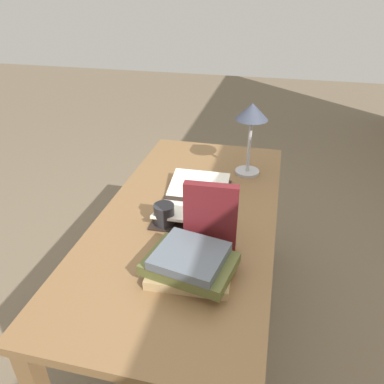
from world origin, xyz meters
The scene contains 7 objects.
ground_plane centered at (0.00, 0.00, 0.00)m, with size 12.00×12.00×0.00m, color #70604C.
reading_desk centered at (0.00, 0.00, 0.67)m, with size 1.59×0.76×0.77m.
open_book centered at (-0.08, 0.01, 0.78)m, with size 0.49×0.30×0.06m.
book_stack_tall centered at (0.39, 0.10, 0.82)m, with size 0.26×0.33×0.11m.
book_standing_upright centered at (0.22, 0.13, 0.91)m, with size 0.04×0.20×0.28m.
reading_lamp centered at (-0.45, 0.21, 1.06)m, with size 0.16×0.16×0.38m.
coffee_mug centered at (0.11, -0.08, 0.81)m, with size 0.10×0.09×0.10m.
Camera 1 is at (1.34, 0.33, 1.67)m, focal length 35.00 mm.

